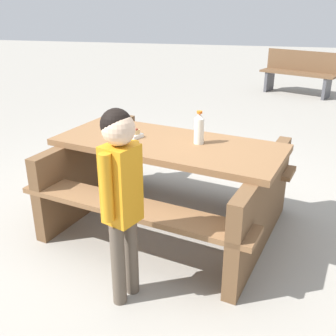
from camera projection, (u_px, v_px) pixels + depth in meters
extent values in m
plane|color=gray|center=(168.00, 224.00, 3.45)|extent=(30.00, 30.00, 0.00)
cube|color=brown|center=(168.00, 145.00, 3.17)|extent=(1.93, 1.17, 0.05)
cube|color=brown|center=(132.00, 208.00, 2.83)|extent=(1.81, 0.70, 0.04)
cube|color=brown|center=(195.00, 157.00, 3.75)|extent=(1.81, 0.70, 0.04)
cube|color=brown|center=(91.00, 171.00, 3.64)|extent=(0.43, 1.38, 0.70)
cube|color=brown|center=(261.00, 208.00, 3.00)|extent=(0.43, 1.38, 0.70)
cylinder|color=silver|center=(199.00, 131.00, 3.09)|extent=(0.08, 0.08, 0.20)
cone|color=silver|center=(199.00, 116.00, 3.04)|extent=(0.07, 0.07, 0.04)
cylinder|color=orange|center=(200.00, 112.00, 3.03)|extent=(0.04, 0.04, 0.02)
cube|color=white|center=(131.00, 135.00, 3.28)|extent=(0.21, 0.18, 0.03)
cube|color=#D8B272|center=(131.00, 131.00, 3.27)|extent=(0.16, 0.12, 0.04)
cylinder|color=maroon|center=(131.00, 129.00, 3.26)|extent=(0.14, 0.09, 0.03)
ellipsoid|color=maroon|center=(131.00, 127.00, 3.26)|extent=(0.07, 0.05, 0.01)
cylinder|color=brown|center=(131.00, 255.00, 2.56)|extent=(0.09, 0.09, 0.56)
cylinder|color=brown|center=(118.00, 265.00, 2.46)|extent=(0.09, 0.09, 0.56)
cube|color=orange|center=(121.00, 184.00, 2.31)|extent=(0.23, 0.24, 0.48)
cylinder|color=orange|center=(134.00, 174.00, 2.39)|extent=(0.07, 0.07, 0.41)
cylinder|color=orange|center=(107.00, 188.00, 2.21)|extent=(0.07, 0.07, 0.41)
sphere|color=beige|center=(118.00, 129.00, 2.18)|extent=(0.19, 0.19, 0.19)
sphere|color=black|center=(116.00, 124.00, 2.18)|extent=(0.18, 0.18, 0.18)
cube|color=brown|center=(298.00, 73.00, 8.02)|extent=(1.53, 1.01, 0.04)
cube|color=brown|center=(303.00, 61.00, 8.07)|extent=(1.37, 0.68, 0.40)
cube|color=#4C4C51|center=(269.00, 81.00, 8.45)|extent=(0.21, 0.35, 0.41)
cube|color=#4C4C51|center=(327.00, 88.00, 7.77)|extent=(0.21, 0.35, 0.41)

